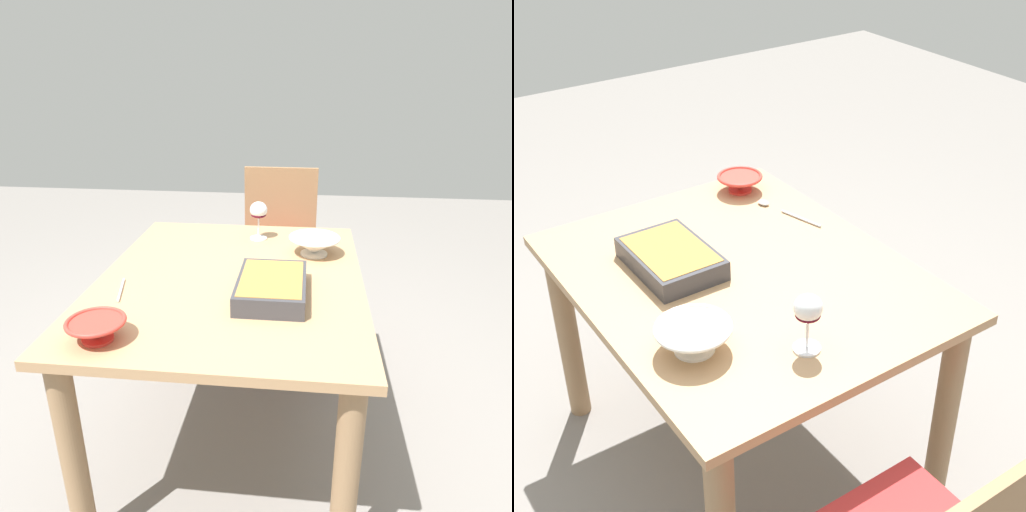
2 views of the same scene
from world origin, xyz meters
The scene contains 8 objects.
ground_plane centered at (0.00, 0.00, 0.00)m, with size 8.00×8.00×0.00m, color gray.
dining_table centered at (0.00, 0.00, 0.59)m, with size 1.15×0.91×0.72m.
chair centered at (0.94, -0.11, 0.50)m, with size 0.42×0.42×0.90m.
wine_glass centered at (0.39, -0.06, 0.84)m, with size 0.07×0.07×0.16m.
casserole_dish centered at (-0.14, -0.15, 0.76)m, with size 0.32×0.22×0.06m.
mixing_bowl centered at (0.24, -0.29, 0.77)m, with size 0.20×0.20×0.08m.
small_bowl centered at (-0.45, 0.29, 0.76)m, with size 0.16×0.16×0.06m.
serving_spoon centered at (-0.26, 0.31, 0.73)m, with size 0.27×0.09×0.01m.
Camera 1 is at (-1.49, -0.25, 1.40)m, focal length 33.15 mm.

